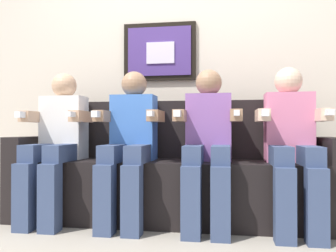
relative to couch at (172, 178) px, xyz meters
The scene contains 7 objects.
ground_plane 0.45m from the couch, 90.00° to the right, with size 6.20×6.20×0.00m, color #9E9384.
back_wall_assembly 1.08m from the couch, 90.54° to the left, with size 4.77×0.10×2.60m.
couch is the anchor object (origin of this frame).
person_leftmost 0.90m from the couch, 168.57° to the right, with size 0.46×0.56×1.11m.
person_left_center 0.44m from the couch, 148.76° to the right, with size 0.46×0.56×1.11m.
person_right_center 0.44m from the couch, 31.25° to the right, with size 0.46×0.56×1.11m.
person_rightmost 0.90m from the couch, 11.43° to the right, with size 0.46×0.56×1.11m.
Camera 1 is at (0.40, -2.35, 0.67)m, focal length 38.64 mm.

